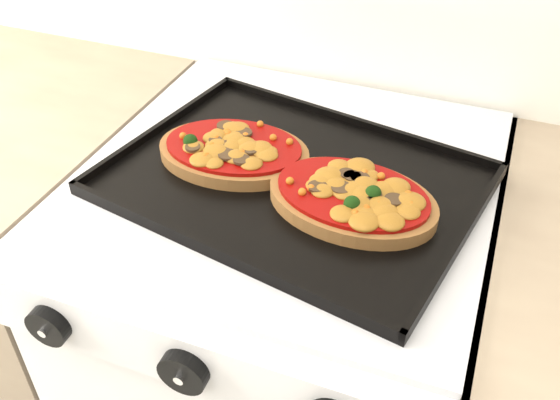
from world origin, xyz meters
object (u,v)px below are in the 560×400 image
at_px(stove, 287,365).
at_px(baking_tray, 293,178).
at_px(pizza_left, 234,150).
at_px(pizza_right, 352,196).

bearing_deg(stove, baking_tray, -60.35).
bearing_deg(baking_tray, pizza_left, -178.63).
distance_m(baking_tray, pizza_left, 0.10).
relative_size(pizza_left, pizza_right, 0.97).
xyz_separation_m(pizza_left, pizza_right, (0.19, -0.05, 0.00)).
height_order(stove, pizza_left, pizza_left).
height_order(baking_tray, pizza_left, pizza_left).
distance_m(pizza_left, pizza_right, 0.20).
bearing_deg(pizza_right, pizza_left, 166.79).
bearing_deg(stove, pizza_right, -26.93).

